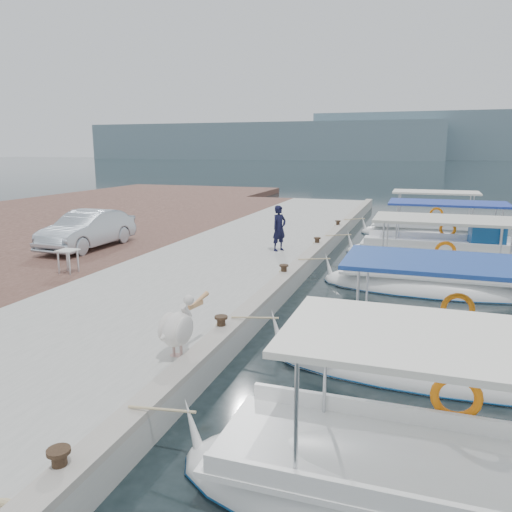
# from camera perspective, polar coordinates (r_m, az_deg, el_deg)

# --- Properties ---
(ground) EXTENTS (400.00, 400.00, 0.00)m
(ground) POSITION_cam_1_polar(r_m,az_deg,el_deg) (13.87, 2.93, -5.77)
(ground) COLOR black
(ground) RESTS_ON ground
(concrete_quay) EXTENTS (6.00, 40.00, 0.50)m
(concrete_quay) POSITION_cam_1_polar(r_m,az_deg,el_deg) (19.30, -1.66, 0.15)
(concrete_quay) COLOR #A2A29D
(concrete_quay) RESTS_ON ground
(quay_curb) EXTENTS (0.44, 40.00, 0.12)m
(quay_curb) POSITION_cam_1_polar(r_m,az_deg,el_deg) (18.49, 6.46, 0.52)
(quay_curb) COLOR #9F998D
(quay_curb) RESTS_ON concrete_quay
(cobblestone_strip) EXTENTS (4.00, 40.00, 0.50)m
(cobblestone_strip) POSITION_cam_1_polar(r_m,az_deg,el_deg) (21.51, -14.27, 1.03)
(cobblestone_strip) COLOR #4F3029
(cobblestone_strip) RESTS_ON ground
(distant_hills) EXTENTS (330.00, 60.00, 18.00)m
(distant_hills) POSITION_cam_1_polar(r_m,az_deg,el_deg) (215.83, 25.99, 11.87)
(distant_hills) COLOR slate
(distant_hills) RESTS_ON ground
(fishing_caique_a) EXTENTS (6.46, 2.30, 2.83)m
(fishing_caique_a) POSITION_cam_1_polar(r_m,az_deg,el_deg) (6.99, 19.15, -24.96)
(fishing_caique_a) COLOR white
(fishing_caique_a) RESTS_ON ground
(fishing_caique_b) EXTENTS (6.95, 2.31, 2.83)m
(fishing_caique_b) POSITION_cam_1_polar(r_m,az_deg,el_deg) (10.57, 20.38, -11.73)
(fishing_caique_b) COLOR white
(fishing_caique_b) RESTS_ON ground
(fishing_caique_c) EXTENTS (6.88, 2.45, 2.83)m
(fishing_caique_c) POSITION_cam_1_polar(r_m,az_deg,el_deg) (16.41, 19.70, -3.19)
(fishing_caique_c) COLOR white
(fishing_caique_c) RESTS_ON ground
(fishing_caique_d) EXTENTS (7.40, 2.52, 2.83)m
(fishing_caique_d) POSITION_cam_1_polar(r_m,az_deg,el_deg) (21.17, 20.51, 0.28)
(fishing_caique_d) COLOR white
(fishing_caique_d) RESTS_ON ground
(fishing_caique_e) EXTENTS (6.70, 2.34, 2.83)m
(fishing_caique_e) POSITION_cam_1_polar(r_m,az_deg,el_deg) (26.24, 19.18, 2.41)
(fishing_caique_e) COLOR white
(fishing_caique_e) RESTS_ON ground
(mooring_bollards) EXTENTS (0.28, 20.28, 0.33)m
(mooring_bollards) POSITION_cam_1_polar(r_m,az_deg,el_deg) (15.16, 3.21, -1.48)
(mooring_bollards) COLOR black
(mooring_bollards) RESTS_ON concrete_quay
(pelican) EXTENTS (0.62, 1.42, 1.10)m
(pelican) POSITION_cam_1_polar(r_m,az_deg,el_deg) (9.33, -8.92, -8.06)
(pelican) COLOR tan
(pelican) RESTS_ON concrete_quay
(fisherman) EXTENTS (0.67, 0.74, 1.71)m
(fisherman) POSITION_cam_1_polar(r_m,az_deg,el_deg) (18.68, 2.67, 3.19)
(fisherman) COLOR black
(fisherman) RESTS_ON concrete_quay
(parked_car) EXTENTS (1.59, 4.40, 1.44)m
(parked_car) POSITION_cam_1_polar(r_m,az_deg,el_deg) (20.26, -18.70, 2.88)
(parked_car) COLOR silver
(parked_car) RESTS_ON cobblestone_strip
(folding_table) EXTENTS (0.55, 0.55, 0.73)m
(folding_table) POSITION_cam_1_polar(r_m,az_deg,el_deg) (16.39, -20.71, -0.04)
(folding_table) COLOR silver
(folding_table) RESTS_ON cobblestone_strip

